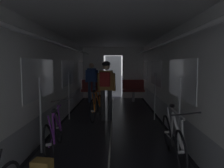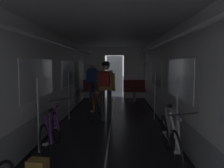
# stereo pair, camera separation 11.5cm
# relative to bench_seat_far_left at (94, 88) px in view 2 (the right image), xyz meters

# --- Properties ---
(train_car_shell) EXTENTS (3.14, 12.34, 2.57)m
(train_car_shell) POSITION_rel_bench_seat_far_left_xyz_m (0.90, -4.47, 1.13)
(train_car_shell) COLOR black
(train_car_shell) RESTS_ON ground
(bench_seat_far_left) EXTENTS (0.98, 0.51, 0.95)m
(bench_seat_far_left) POSITION_rel_bench_seat_far_left_xyz_m (0.00, 0.00, 0.00)
(bench_seat_far_left) COLOR gray
(bench_seat_far_left) RESTS_ON ground
(bench_seat_far_right) EXTENTS (0.98, 0.51, 0.95)m
(bench_seat_far_right) POSITION_rel_bench_seat_far_left_xyz_m (1.80, 0.00, 0.00)
(bench_seat_far_right) COLOR gray
(bench_seat_far_right) RESTS_ON ground
(bicycle_purple) EXTENTS (0.44, 1.69, 0.96)m
(bicycle_purple) POSITION_rel_bench_seat_far_left_xyz_m (-0.13, -5.96, -0.19)
(bicycle_purple) COLOR black
(bicycle_purple) RESTS_ON ground
(bicycle_white) EXTENTS (0.44, 1.69, 0.95)m
(bicycle_white) POSITION_rel_bench_seat_far_left_xyz_m (2.01, -6.23, -0.19)
(bicycle_white) COLOR black
(bicycle_white) RESTS_ON ground
(person_cyclist_aisle) EXTENTS (0.55, 0.43, 1.73)m
(person_cyclist_aisle) POSITION_rel_bench_seat_far_left_xyz_m (0.74, -3.55, 0.50)
(person_cyclist_aisle) COLOR #2D2D33
(person_cyclist_aisle) RESTS_ON ground
(bicycle_orange_in_aisle) EXTENTS (0.45, 1.68, 0.94)m
(bicycle_orange_in_aisle) POSITION_rel_bench_seat_far_left_xyz_m (0.44, -3.29, -0.18)
(bicycle_orange_in_aisle) COLOR black
(bicycle_orange_in_aisle) RESTS_ON ground
(person_standing_near_bench) EXTENTS (0.53, 0.23, 1.69)m
(person_standing_near_bench) POSITION_rel_bench_seat_far_left_xyz_m (0.00, -0.38, 0.41)
(person_standing_near_bench) COLOR #384C75
(person_standing_near_bench) RESTS_ON ground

